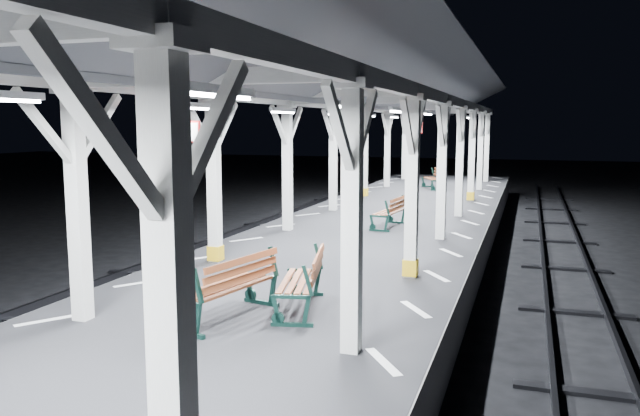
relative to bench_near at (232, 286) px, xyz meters
The scene contains 11 objects.
ground 2.02m from the bench_near, 91.73° to the left, with size 120.00×120.00×0.00m, color black.
platform 1.67m from the bench_near, 91.73° to the left, with size 6.00×50.00×1.00m, color black.
hazard_stripes_left 2.87m from the bench_near, 151.77° to the left, with size 1.00×48.00×0.01m, color silver.
hazard_stripes_right 2.80m from the bench_near, 29.03° to the left, with size 1.00×48.00×0.01m, color silver.
track_left 5.41m from the bench_near, 165.14° to the left, with size 2.20×60.00×0.16m.
track_right 5.33m from the bench_near, 15.09° to the left, with size 2.20×60.00×0.16m.
canopy 3.33m from the bench_near, 91.75° to the left, with size 5.40×49.00×4.65m.
bench_near is the anchor object (origin of this frame).
bench_mid 1.15m from the bench_near, 43.26° to the left, with size 0.97×1.74×0.89m.
bench_far 8.63m from the bench_near, 86.84° to the left, with size 0.73×1.60×0.84m.
bench_extra 19.16m from the bench_near, 89.68° to the left, with size 1.19×1.72×0.88m.
Camera 1 is at (3.99, -9.12, 3.80)m, focal length 35.00 mm.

